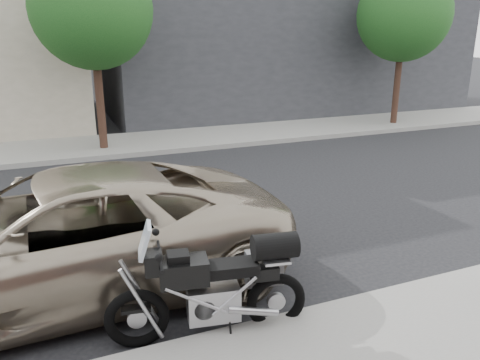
% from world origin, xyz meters
% --- Properties ---
extents(ground, '(120.00, 120.00, 0.00)m').
position_xyz_m(ground, '(0.00, 0.00, 0.00)').
color(ground, black).
rests_on(ground, ground).
extents(far_sidewalk, '(44.00, 3.00, 0.15)m').
position_xyz_m(far_sidewalk, '(0.00, -6.50, 0.07)').
color(far_sidewalk, gray).
rests_on(far_sidewalk, ground).
extents(far_building_dark, '(16.00, 11.00, 7.00)m').
position_xyz_m(far_building_dark, '(-7.00, -13.50, 3.50)').
color(far_building_dark, '#2C2C31').
rests_on(far_building_dark, ground).
extents(street_tree_left, '(3.40, 3.40, 5.70)m').
position_xyz_m(street_tree_left, '(-9.00, -6.00, 4.14)').
color(street_tree_left, '#3A241A').
rests_on(street_tree_left, far_sidewalk).
extents(street_tree_mid, '(3.40, 3.40, 5.70)m').
position_xyz_m(street_tree_mid, '(2.00, -6.00, 4.14)').
color(street_tree_mid, '#3A241A').
rests_on(street_tree_mid, far_sidewalk).
extents(motorcycle, '(2.37, 0.83, 1.51)m').
position_xyz_m(motorcycle, '(1.84, 3.90, 0.65)').
color(motorcycle, black).
rests_on(motorcycle, ground).
extents(minivan, '(6.18, 3.00, 1.70)m').
position_xyz_m(minivan, '(3.50, 2.20, 0.85)').
color(minivan, '#9F907B').
rests_on(minivan, ground).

